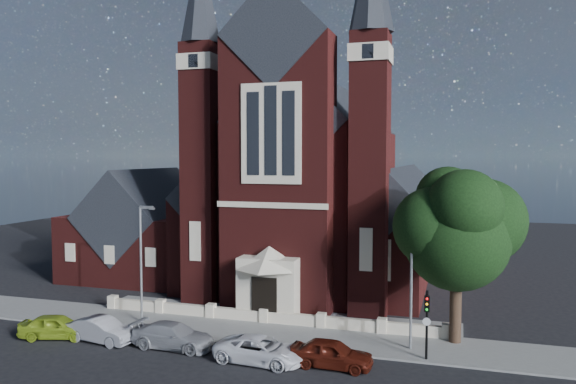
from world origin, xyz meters
name	(u,v)px	position (x,y,z in m)	size (l,w,h in m)	color
ground	(299,294)	(0.00, 15.00, 0.00)	(120.00, 120.00, 0.00)	black
pavement_strip	(254,332)	(0.00, 4.50, 0.00)	(60.00, 5.00, 0.12)	slate
forecourt_paving	(274,315)	(0.00, 8.50, 0.00)	(26.00, 3.00, 0.14)	slate
forecourt_wall	(264,323)	(0.00, 6.50, 0.00)	(24.00, 0.40, 0.90)	beige
church	(322,190)	(0.00, 22.94, 8.19)	(20.01, 34.90, 29.20)	#451412
parish_hall	(147,234)	(-16.00, 18.00, 4.01)	(12.00, 12.20, 10.24)	#451412
street_tree	(459,231)	(12.60, 5.71, 6.96)	(6.40, 6.60, 10.70)	black
street_lamp_left	(142,257)	(-7.91, 4.00, 4.60)	(1.16, 0.22, 8.09)	gray
street_lamp_right	(413,273)	(10.09, 4.00, 4.60)	(1.16, 0.22, 8.09)	gray
traffic_signal	(427,316)	(11.00, 2.43, 2.58)	(0.28, 0.42, 4.00)	black
car_lime_van	(56,326)	(-11.47, -0.29, 0.76)	(1.79, 4.45, 1.52)	#89A521
car_silver_a	(102,330)	(-8.30, -0.07, 0.75)	(1.59, 4.57, 1.50)	#919298
car_silver_b	(173,336)	(-3.54, 0.26, 0.74)	(2.08, 5.13, 1.49)	#95969C
car_white_suv	(260,350)	(2.20, -0.41, 0.72)	(2.38, 5.15, 1.43)	white
car_dark_red	(332,353)	(6.15, 0.05, 0.77)	(1.81, 4.51, 1.54)	#4D160D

